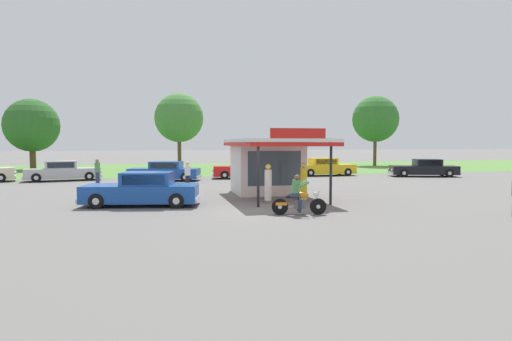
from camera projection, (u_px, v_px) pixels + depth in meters
ground_plane at (262, 209)px, 18.31m from camera, size 300.00×300.00×0.00m
grass_verge_strip at (197, 168)px, 47.48m from camera, size 120.00×24.00×0.01m
service_station_kiosk at (269, 162)px, 23.61m from camera, size 4.30×7.31×3.45m
gas_pump_nearside at (268, 185)px, 20.36m from camera, size 0.44×0.44×1.82m
gas_pump_offside at (304, 184)px, 20.76m from camera, size 0.44×0.44×1.88m
motorcycle_with_rider at (298, 198)px, 16.85m from camera, size 2.13×0.76×1.58m
featured_classic_sedan at (142, 190)px, 19.28m from camera, size 5.41×2.76×1.51m
parked_car_back_row_centre_left at (248, 169)px, 34.35m from camera, size 5.73×2.55×1.54m
parked_car_back_row_centre_right at (63, 172)px, 32.15m from camera, size 5.60×2.76×1.48m
parked_car_back_row_far_left at (325, 167)px, 37.16m from camera, size 5.24×1.98×1.51m
parked_car_back_row_far_right at (165, 172)px, 32.18m from camera, size 5.60×3.18×1.43m
parked_car_back_row_centre at (424, 169)px, 36.21m from camera, size 5.82×3.30×1.45m
bystander_standing_back_lot at (97, 171)px, 28.24m from camera, size 0.34×0.34×1.78m
bystander_strolling_foreground at (188, 175)px, 25.94m from camera, size 0.34×0.34×1.70m
tree_oak_far_right at (180, 119)px, 44.56m from camera, size 5.01×5.01×7.90m
tree_oak_left at (32, 126)px, 45.22m from camera, size 5.56×5.56×7.44m
tree_oak_distant_spare at (375, 120)px, 53.08m from camera, size 5.64×5.64×8.57m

